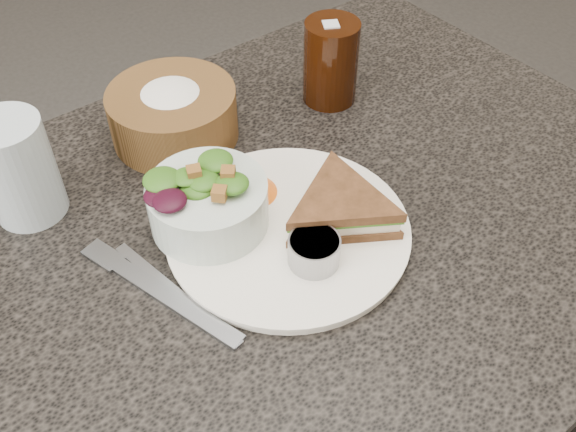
{
  "coord_description": "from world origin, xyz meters",
  "views": [
    {
      "loc": [
        -0.3,
        -0.4,
        1.28
      ],
      "look_at": [
        0.0,
        -0.02,
        0.78
      ],
      "focal_mm": 40.0,
      "sensor_mm": 36.0,
      "label": 1
    }
  ],
  "objects_px": {
    "bread_basket": "(172,107)",
    "dressing_ramekin": "(314,251)",
    "sandwich": "(340,208)",
    "water_glass": "(18,169)",
    "salad_bowl": "(208,198)",
    "dining_table": "(280,391)",
    "dinner_plate": "(288,231)",
    "cola_glass": "(331,58)"
  },
  "relations": [
    {
      "from": "bread_basket",
      "to": "dressing_ramekin",
      "type": "bearing_deg",
      "value": -90.24
    },
    {
      "from": "dining_table",
      "to": "dinner_plate",
      "type": "bearing_deg",
      "value": -80.31
    },
    {
      "from": "dinner_plate",
      "to": "bread_basket",
      "type": "xyz_separation_m",
      "value": [
        -0.01,
        0.23,
        0.04
      ]
    },
    {
      "from": "dressing_ramekin",
      "to": "water_glass",
      "type": "height_order",
      "value": "water_glass"
    },
    {
      "from": "dinner_plate",
      "to": "sandwich",
      "type": "bearing_deg",
      "value": -26.69
    },
    {
      "from": "bread_basket",
      "to": "cola_glass",
      "type": "height_order",
      "value": "cola_glass"
    },
    {
      "from": "bread_basket",
      "to": "cola_glass",
      "type": "bearing_deg",
      "value": -15.16
    },
    {
      "from": "water_glass",
      "to": "sandwich",
      "type": "bearing_deg",
      "value": -42.59
    },
    {
      "from": "dinner_plate",
      "to": "dressing_ramekin",
      "type": "distance_m",
      "value": 0.06
    },
    {
      "from": "bread_basket",
      "to": "cola_glass",
      "type": "xyz_separation_m",
      "value": [
        0.21,
        -0.06,
        0.02
      ]
    },
    {
      "from": "cola_glass",
      "to": "water_glass",
      "type": "relative_size",
      "value": 1.03
    },
    {
      "from": "salad_bowl",
      "to": "dressing_ramekin",
      "type": "distance_m",
      "value": 0.13
    },
    {
      "from": "dinner_plate",
      "to": "salad_bowl",
      "type": "relative_size",
      "value": 2.05
    },
    {
      "from": "dining_table",
      "to": "sandwich",
      "type": "height_order",
      "value": "sandwich"
    },
    {
      "from": "dining_table",
      "to": "salad_bowl",
      "type": "height_order",
      "value": "salad_bowl"
    },
    {
      "from": "dining_table",
      "to": "bread_basket",
      "type": "distance_m",
      "value": 0.47
    },
    {
      "from": "dinner_plate",
      "to": "dining_table",
      "type": "bearing_deg",
      "value": 99.69
    },
    {
      "from": "salad_bowl",
      "to": "bread_basket",
      "type": "distance_m",
      "value": 0.18
    },
    {
      "from": "bread_basket",
      "to": "sandwich",
      "type": "bearing_deg",
      "value": -76.82
    },
    {
      "from": "dinner_plate",
      "to": "water_glass",
      "type": "distance_m",
      "value": 0.31
    },
    {
      "from": "dressing_ramekin",
      "to": "water_glass",
      "type": "xyz_separation_m",
      "value": [
        -0.2,
        0.27,
        0.03
      ]
    },
    {
      "from": "sandwich",
      "to": "dinner_plate",
      "type": "bearing_deg",
      "value": -174.68
    },
    {
      "from": "dining_table",
      "to": "water_glass",
      "type": "relative_size",
      "value": 8.09
    },
    {
      "from": "dressing_ramekin",
      "to": "water_glass",
      "type": "relative_size",
      "value": 0.45
    },
    {
      "from": "salad_bowl",
      "to": "dining_table",
      "type": "bearing_deg",
      "value": -35.8
    },
    {
      "from": "bread_basket",
      "to": "cola_glass",
      "type": "distance_m",
      "value": 0.22
    },
    {
      "from": "dressing_ramekin",
      "to": "bread_basket",
      "type": "xyz_separation_m",
      "value": [
        0.0,
        0.29,
        0.02
      ]
    },
    {
      "from": "dinner_plate",
      "to": "sandwich",
      "type": "xyz_separation_m",
      "value": [
        0.05,
        -0.03,
        0.03
      ]
    },
    {
      "from": "salad_bowl",
      "to": "bread_basket",
      "type": "relative_size",
      "value": 0.8
    },
    {
      "from": "cola_glass",
      "to": "water_glass",
      "type": "distance_m",
      "value": 0.42
    },
    {
      "from": "cola_glass",
      "to": "salad_bowl",
      "type": "bearing_deg",
      "value": -157.44
    },
    {
      "from": "sandwich",
      "to": "water_glass",
      "type": "xyz_separation_m",
      "value": [
        -0.26,
        0.24,
        0.03
      ]
    },
    {
      "from": "sandwich",
      "to": "cola_glass",
      "type": "relative_size",
      "value": 1.17
    },
    {
      "from": "sandwich",
      "to": "dressing_ramekin",
      "type": "height_order",
      "value": "sandwich"
    },
    {
      "from": "dining_table",
      "to": "salad_bowl",
      "type": "relative_size",
      "value": 7.6
    },
    {
      "from": "dining_table",
      "to": "cola_glass",
      "type": "relative_size",
      "value": 7.85
    },
    {
      "from": "salad_bowl",
      "to": "bread_basket",
      "type": "height_order",
      "value": "bread_basket"
    },
    {
      "from": "dining_table",
      "to": "dinner_plate",
      "type": "xyz_separation_m",
      "value": [
        0.0,
        -0.02,
        0.38
      ]
    },
    {
      "from": "dinner_plate",
      "to": "salad_bowl",
      "type": "height_order",
      "value": "salad_bowl"
    },
    {
      "from": "salad_bowl",
      "to": "water_glass",
      "type": "bearing_deg",
      "value": 133.43
    },
    {
      "from": "cola_glass",
      "to": "water_glass",
      "type": "xyz_separation_m",
      "value": [
        -0.42,
        0.04,
        -0.0
      ]
    },
    {
      "from": "bread_basket",
      "to": "cola_glass",
      "type": "relative_size",
      "value": 1.29
    }
  ]
}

